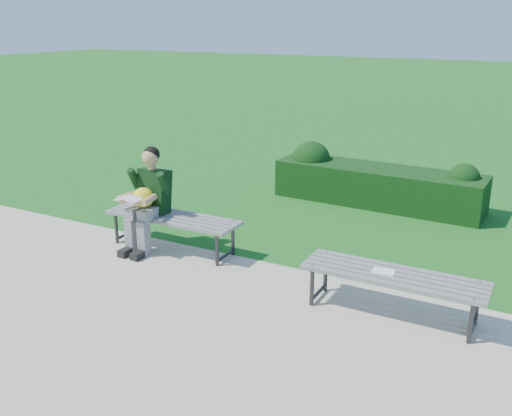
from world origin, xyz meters
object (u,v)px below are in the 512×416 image
bench_right (393,279)px  bench_left (172,220)px  hedge (372,182)px  seated_boy (148,196)px  paper_sheet (384,271)px

bench_right → bench_left: bearing=172.4°
hedge → seated_boy: size_ratio=2.54×
bench_right → hedge: bearing=110.1°
hedge → bench_left: bearing=-117.4°
bench_right → seated_boy: 3.28m
hedge → bench_left: size_ratio=1.86×
bench_left → paper_sheet: bearing=-7.8°
bench_left → paper_sheet: (2.85, -0.39, 0.06)m
seated_boy → bench_left: bearing=18.0°
bench_left → seated_boy: 0.43m
seated_boy → paper_sheet: size_ratio=5.70×
hedge → seated_boy: seated_boy is taller
hedge → seated_boy: bearing=-120.8°
bench_right → paper_sheet: 0.12m
bench_right → paper_sheet: bearing=180.0°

